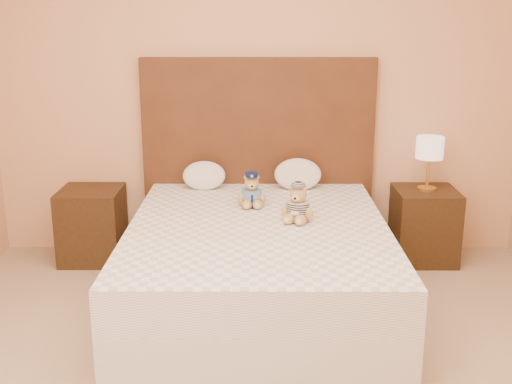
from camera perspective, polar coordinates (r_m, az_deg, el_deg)
room_walls at (r=3.04m, az=0.22°, el=15.51°), size 4.04×4.52×2.72m
bed at (r=4.08m, az=0.19°, el=-6.53°), size 1.60×2.00×0.55m
headboard at (r=4.90m, az=0.19°, el=3.10°), size 1.75×0.08×1.50m
nightstand_left at (r=4.99m, az=-14.35°, el=-2.84°), size 0.45×0.45×0.55m
nightstand_right at (r=4.99m, az=14.71°, el=-2.87°), size 0.45×0.45×0.55m
lamp at (r=4.84m, az=15.18°, el=3.59°), size 0.20×0.20×0.40m
teddy_police at (r=4.31m, az=-0.39°, el=0.19°), size 0.21×0.20×0.23m
teddy_prisoner at (r=4.01m, az=3.75°, el=-1.00°), size 0.27×0.27×0.24m
pillow_left at (r=4.77m, az=-4.64°, el=1.59°), size 0.32×0.20×0.22m
pillow_right at (r=4.76m, az=3.74°, el=1.71°), size 0.35×0.22×0.25m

